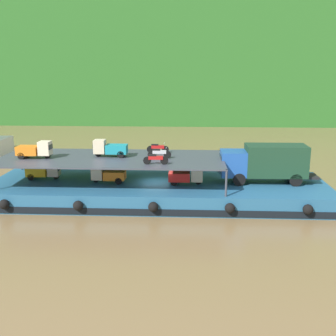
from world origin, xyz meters
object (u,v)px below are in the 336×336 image
Objects in this scene: cargo_barge at (158,191)px; motorcycle_upper_stbd at (158,148)px; motorcycle_upper_port at (155,159)px; motorcycle_upper_centre at (159,153)px; mini_truck_lower_aft at (108,174)px; mini_truck_upper_mid at (110,148)px; covered_lorry at (266,162)px; mini_truck_lower_mid at (186,176)px; mini_truck_lower_stern at (44,171)px; mini_truck_upper_stern at (35,150)px.

cargo_barge is 3.91m from motorcycle_upper_stbd.
motorcycle_upper_centre is (0.12, 2.22, 0.00)m from motorcycle_upper_port.
mini_truck_upper_mid reaches higher than mini_truck_lower_aft.
covered_lorry reaches higher than motorcycle_upper_stbd.
mini_truck_lower_mid is at bearing -1.35° from mini_truck_lower_aft.
covered_lorry is 2.84× the size of mini_truck_lower_stern.
mini_truck_upper_mid is (5.91, 0.93, 0.00)m from mini_truck_upper_stern.
motorcycle_upper_stbd is at bearing 132.98° from mini_truck_lower_mid.
motorcycle_upper_stbd is at bearing 33.29° from mini_truck_lower_aft.
mini_truck_upper_stern is 1.45× the size of motorcycle_upper_centre.
motorcycle_upper_stbd is (3.87, 2.54, 1.74)m from mini_truck_lower_aft.
cargo_barge is 9.76m from mini_truck_lower_stern.
mini_truck_upper_mid is at bearing 171.33° from mini_truck_lower_mid.
motorcycle_upper_centre is 1.00× the size of motorcycle_upper_stbd.
mini_truck_lower_aft is (-4.04, -0.28, 1.44)m from cargo_barge.
covered_lorry reaches higher than motorcycle_upper_port.
mini_truck_lower_mid is 6.67m from mini_truck_upper_mid.
motorcycle_upper_centre reaches higher than mini_truck_lower_mid.
motorcycle_upper_port and motorcycle_upper_stbd have the same top height.
mini_truck_upper_stern is at bearing -171.08° from mini_truck_upper_mid.
motorcycle_upper_port is 1.00× the size of motorcycle_upper_stbd.
cargo_barge is 14.41× the size of motorcycle_upper_port.
covered_lorry is at bearing -0.67° from mini_truck_lower_stern.
mini_truck_upper_stern is 10.05m from motorcycle_upper_port.
mini_truck_lower_aft is (5.59, -0.89, 0.00)m from mini_truck_lower_stern.
covered_lorry is 4.15× the size of motorcycle_upper_centre.
cargo_barge is at bearing 3.98° from mini_truck_lower_aft.
cargo_barge is at bearing 90.20° from motorcycle_upper_port.
covered_lorry is at bearing -11.81° from motorcycle_upper_stbd.
motorcycle_upper_centre is at bearing -82.28° from motorcycle_upper_stbd.
mini_truck_lower_mid is at bearing -172.61° from covered_lorry.
mini_truck_upper_stern is at bearing -103.56° from mini_truck_lower_stern.
mini_truck_upper_stern is (-0.24, -1.01, 2.00)m from mini_truck_lower_stern.
mini_truck_upper_mid is at bearing 179.41° from covered_lorry.
mini_truck_lower_aft is 2.16m from mini_truck_upper_mid.
mini_truck_lower_stern is at bearing 179.15° from mini_truck_upper_mid.
motorcycle_upper_centre is at bearing 15.73° from cargo_barge.
mini_truck_upper_mid is 4.81m from motorcycle_upper_port.
motorcycle_upper_stbd reaches higher than mini_truck_lower_stern.
mini_truck_lower_mid is (6.37, -0.15, 0.00)m from mini_truck_lower_aft.
mini_truck_lower_mid is 1.44× the size of motorcycle_upper_centre.
mini_truck_lower_stern is 2.25m from mini_truck_upper_stern.
mini_truck_upper_stern reaches higher than mini_truck_lower_aft.
covered_lorry is 12.82m from mini_truck_lower_aft.
motorcycle_upper_stbd is at bearing 94.42° from cargo_barge.
mini_truck_lower_mid is at bearing 37.07° from motorcycle_upper_port.
mini_truck_lower_stern is at bearing 76.44° from mini_truck_upper_stern.
mini_truck_lower_aft is 1.00× the size of mini_truck_upper_stern.
mini_truck_lower_stern is at bearing 170.91° from mini_truck_lower_aft.
mini_truck_upper_stern is at bearing -164.68° from motorcycle_upper_stbd.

